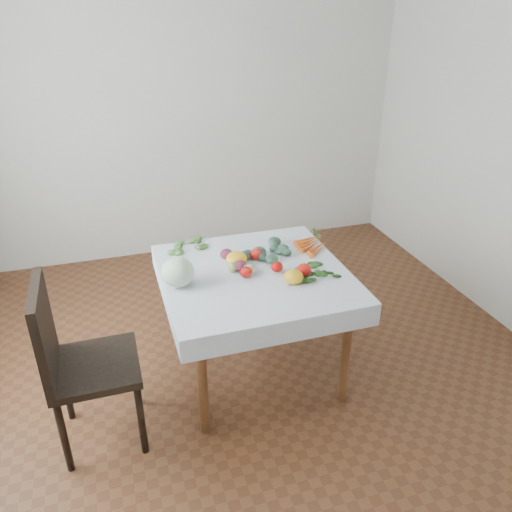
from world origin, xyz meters
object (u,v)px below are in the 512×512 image
(chair, at_px, (74,357))
(carrot_bunch, at_px, (312,244))
(cabbage, at_px, (178,272))
(table, at_px, (254,286))
(heirloom_back, at_px, (237,259))

(chair, bearing_deg, carrot_bunch, 18.20)
(chair, height_order, cabbage, chair)
(table, height_order, heirloom_back, heirloom_back)
(table, distance_m, carrot_bunch, 0.54)
(cabbage, xyz_separation_m, heirloom_back, (0.39, 0.13, -0.04))
(chair, height_order, carrot_bunch, chair)
(heirloom_back, bearing_deg, carrot_bunch, 10.71)
(table, xyz_separation_m, heirloom_back, (-0.08, 0.11, 0.15))
(table, bearing_deg, cabbage, -177.45)
(table, bearing_deg, chair, -164.76)
(table, relative_size, cabbage, 5.18)
(cabbage, distance_m, heirloom_back, 0.42)
(table, height_order, chair, chair)
(carrot_bunch, bearing_deg, cabbage, -165.86)
(cabbage, distance_m, carrot_bunch, 0.98)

